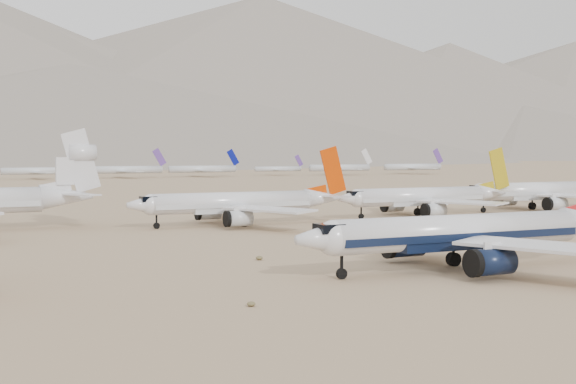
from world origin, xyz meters
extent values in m
plane|color=#8F7053|center=(0.00, 0.00, 0.00)|extent=(7000.00, 7000.00, 0.00)
cylinder|color=silver|center=(-11.47, -4.47, 4.84)|extent=(35.64, 4.21, 4.21)
cube|color=black|center=(-11.47, -4.47, 4.32)|extent=(34.93, 4.28, 0.95)
sphere|color=silver|center=(-29.29, -4.47, 4.84)|extent=(4.21, 4.21, 4.21)
cube|color=black|center=(-29.92, -4.47, 6.00)|extent=(2.95, 2.74, 1.05)
cube|color=silver|center=(-8.72, -16.97, 4.11)|extent=(13.76, 21.69, 0.66)
cylinder|color=black|center=(-13.45, -13.23, 2.21)|extent=(4.95, 3.03, 3.03)
cube|color=silver|center=(-8.72, 8.03, 4.11)|extent=(13.76, 21.69, 0.66)
cube|color=silver|center=(12.29, -0.37, 5.69)|extent=(5.66, 7.40, 0.25)
cylinder|color=black|center=(-13.45, 4.29, 2.21)|extent=(4.95, 3.03, 3.03)
cylinder|color=black|center=(-28.24, -4.47, 0.63)|extent=(1.26, 0.53, 1.26)
cylinder|color=black|center=(-9.98, -7.42, 0.88)|extent=(1.77, 1.05, 1.77)
cylinder|color=black|center=(-9.98, -1.52, 0.88)|extent=(1.77, 1.05, 1.77)
cylinder|color=silver|center=(67.66, 66.86, 4.90)|extent=(35.17, 4.26, 4.26)
cube|color=silver|center=(67.66, 66.86, 4.37)|extent=(34.46, 4.33, 0.96)
sphere|color=silver|center=(50.08, 66.86, 4.90)|extent=(4.26, 4.26, 4.26)
cube|color=black|center=(49.44, 66.86, 6.07)|extent=(2.98, 2.77, 1.07)
cylinder|color=silver|center=(65.71, 58.16, 2.23)|extent=(4.88, 3.07, 3.07)
cube|color=silver|center=(70.38, 79.25, 4.16)|extent=(13.58, 21.40, 0.66)
cylinder|color=silver|center=(65.71, 75.55, 2.23)|extent=(4.88, 3.07, 3.07)
cylinder|color=black|center=(51.15, 66.86, 0.64)|extent=(1.28, 0.53, 1.28)
cylinder|color=black|center=(69.13, 63.87, 0.90)|extent=(1.79, 1.07, 1.79)
cylinder|color=black|center=(69.13, 69.84, 0.90)|extent=(1.79, 1.07, 1.79)
cylinder|color=silver|center=(30.95, 64.14, 4.58)|extent=(32.75, 3.98, 3.98)
cube|color=silver|center=(30.95, 64.14, 4.08)|extent=(32.09, 4.04, 0.90)
sphere|color=silver|center=(14.57, 64.14, 4.58)|extent=(3.98, 3.98, 3.98)
cube|color=black|center=(13.98, 64.14, 5.67)|extent=(2.79, 2.59, 0.99)
cone|color=silver|center=(51.19, 64.14, 4.88)|extent=(8.19, 3.98, 3.98)
cube|color=silver|center=(33.48, 52.60, 3.88)|extent=(12.65, 19.93, 0.62)
cube|color=silver|center=(52.78, 60.36, 5.37)|extent=(5.20, 6.80, 0.24)
cylinder|color=silver|center=(29.13, 56.03, 2.09)|extent=(4.55, 2.87, 2.87)
cube|color=silver|center=(33.48, 75.68, 3.88)|extent=(12.65, 19.93, 0.62)
cube|color=silver|center=(52.78, 67.92, 5.37)|extent=(5.20, 6.80, 0.24)
cylinder|color=silver|center=(29.13, 72.24, 2.09)|extent=(4.55, 2.87, 2.87)
cube|color=gold|center=(53.46, 64.14, 10.55)|extent=(6.21, 0.32, 10.23)
cylinder|color=black|center=(15.57, 64.14, 0.60)|extent=(1.19, 0.50, 1.19)
cylinder|color=black|center=(32.31, 61.35, 0.84)|extent=(1.67, 0.99, 1.67)
cylinder|color=black|center=(32.31, 66.92, 0.84)|extent=(1.67, 0.99, 1.67)
cylinder|color=silver|center=(-15.08, 62.47, 4.65)|extent=(33.05, 4.04, 4.04)
cube|color=silver|center=(-15.08, 62.47, 4.14)|extent=(32.39, 4.10, 0.91)
sphere|color=silver|center=(-31.61, 62.47, 4.65)|extent=(4.04, 4.04, 4.04)
cube|color=black|center=(-32.22, 62.47, 5.76)|extent=(2.83, 2.63, 1.01)
cone|color=silver|center=(5.35, 62.47, 4.95)|extent=(8.26, 4.04, 4.04)
cube|color=silver|center=(-12.53, 50.81, 3.94)|extent=(12.77, 20.12, 0.62)
cube|color=silver|center=(6.95, 58.65, 5.45)|extent=(5.25, 6.86, 0.24)
cylinder|color=silver|center=(-16.92, 54.28, 2.12)|extent=(4.59, 2.91, 2.91)
cube|color=silver|center=(-12.53, 74.13, 3.94)|extent=(12.77, 20.12, 0.62)
cube|color=silver|center=(6.95, 66.29, 5.45)|extent=(5.25, 6.86, 0.24)
cylinder|color=silver|center=(-16.92, 70.66, 2.12)|extent=(4.59, 2.91, 2.91)
cube|color=#CB3600|center=(7.64, 62.47, 10.68)|extent=(6.26, 0.32, 10.32)
cylinder|color=black|center=(-30.60, 62.47, 0.61)|extent=(1.21, 0.50, 1.21)
cylinder|color=black|center=(-13.71, 59.64, 0.85)|extent=(1.70, 1.01, 1.70)
cylinder|color=black|center=(-13.71, 65.30, 0.85)|extent=(1.70, 1.01, 1.70)
cone|color=silver|center=(-45.36, 72.98, 5.94)|extent=(10.12, 4.85, 4.85)
cube|color=silver|center=(-43.39, 68.32, 6.54)|extent=(6.43, 8.40, 0.29)
cube|color=silver|center=(-43.39, 77.65, 6.54)|extent=(6.43, 8.40, 0.29)
cube|color=silver|center=(-42.55, 72.98, 12.93)|extent=(7.67, 0.39, 12.64)
cylinder|color=silver|center=(-42.27, 72.98, 14.49)|extent=(5.06, 3.14, 3.14)
cylinder|color=silver|center=(-10.70, 341.66, 4.22)|extent=(36.78, 3.63, 3.63)
cube|color=silver|center=(6.61, 341.66, 10.36)|extent=(7.32, 0.36, 9.23)
cube|color=silver|center=(-10.70, 332.14, 3.67)|extent=(9.69, 16.93, 0.36)
cube|color=silver|center=(-10.70, 351.18, 3.67)|extent=(9.69, 16.93, 0.36)
cylinder|color=silver|center=(34.04, 340.28, 4.39)|extent=(40.35, 3.99, 3.99)
cube|color=#5A3791|center=(53.03, 340.28, 11.14)|extent=(8.04, 0.40, 10.12)
cube|color=silver|center=(34.04, 329.84, 3.80)|extent=(10.63, 18.58, 0.40)
cube|color=silver|center=(34.04, 350.73, 3.80)|extent=(10.63, 18.58, 0.40)
cylinder|color=silver|center=(78.00, 340.45, 4.33)|extent=(39.01, 3.86, 3.86)
cube|color=#070E79|center=(96.36, 340.45, 10.84)|extent=(7.77, 0.39, 9.79)
cube|color=silver|center=(78.00, 330.36, 3.75)|extent=(10.28, 17.96, 0.39)
cube|color=silver|center=(78.00, 350.55, 3.75)|extent=(10.28, 17.96, 0.39)
cylinder|color=silver|center=(126.64, 344.54, 3.85)|extent=(29.37, 2.90, 2.90)
cube|color=#5A3791|center=(140.46, 344.54, 8.76)|extent=(5.85, 0.29, 7.37)
cube|color=silver|center=(126.64, 336.94, 3.42)|extent=(7.74, 13.52, 0.29)
cube|color=silver|center=(126.64, 352.14, 3.42)|extent=(7.74, 13.52, 0.29)
cylinder|color=silver|center=(162.67, 334.08, 4.37)|extent=(39.88, 3.94, 3.94)
cube|color=silver|center=(181.44, 334.08, 11.03)|extent=(7.94, 0.39, 10.00)
cube|color=silver|center=(162.67, 323.76, 3.78)|extent=(10.51, 18.36, 0.39)
cube|color=silver|center=(162.67, 344.40, 3.78)|extent=(10.51, 18.36, 0.39)
cylinder|color=silver|center=(214.70, 333.19, 4.41)|extent=(40.64, 4.02, 4.02)
cube|color=#5A3791|center=(233.83, 333.19, 11.20)|extent=(8.09, 0.40, 10.19)
cube|color=silver|center=(214.70, 322.67, 3.81)|extent=(10.71, 18.71, 0.40)
cube|color=silver|center=(214.70, 343.70, 3.81)|extent=(10.71, 18.71, 0.40)
cone|color=slate|center=(200.00, 1480.00, 120.00)|extent=(1824.00, 1824.00, 240.00)
cone|color=slate|center=(700.00, 1660.00, 190.00)|extent=(2356.00, 2356.00, 380.00)
cone|color=slate|center=(1200.00, 1600.00, 145.00)|extent=(1682.00, 1682.00, 290.00)
cone|color=slate|center=(150.00, 1100.00, 70.00)|extent=(1260.00, 1260.00, 140.00)
cone|color=slate|center=(1000.00, 1100.00, 50.00)|extent=(900.00, 900.00, 100.00)
ellipsoid|color=brown|center=(-44.10, -14.90, 0.25)|extent=(0.84, 0.84, 0.46)
ellipsoid|color=brown|center=(-30.40, 14.40, 0.29)|extent=(0.98, 0.98, 0.54)
ellipsoid|color=brown|center=(38.10, 30.90, 0.29)|extent=(0.98, 0.98, 0.54)
camera|label=1|loc=(-73.93, -84.86, 14.97)|focal=50.00mm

